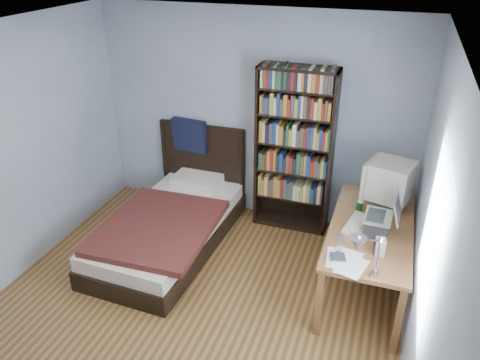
{
  "coord_description": "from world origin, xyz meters",
  "views": [
    {
      "loc": [
        1.54,
        -2.87,
        3.14
      ],
      "look_at": [
        0.22,
        0.94,
        1.04
      ],
      "focal_mm": 35.0,
      "sensor_mm": 36.0,
      "label": 1
    }
  ],
  "objects": [
    {
      "name": "room",
      "position": [
        0.03,
        -0.0,
        1.25
      ],
      "size": [
        4.2,
        4.24,
        2.5
      ],
      "color": "brown",
      "rests_on": "ground"
    },
    {
      "name": "desk",
      "position": [
        1.5,
        1.43,
        0.42
      ],
      "size": [
        0.75,
        1.57,
        0.73
      ],
      "color": "brown",
      "rests_on": "floor"
    },
    {
      "name": "crt_monitor",
      "position": [
        1.59,
        1.47,
        1.0
      ],
      "size": [
        0.51,
        0.47,
        0.48
      ],
      "color": "beige",
      "rests_on": "desk"
    },
    {
      "name": "laptop",
      "position": [
        1.57,
        0.95,
        0.84
      ],
      "size": [
        0.32,
        0.33,
        0.39
      ],
      "color": "#2D2D30",
      "rests_on": "desk"
    },
    {
      "name": "desk_lamp",
      "position": [
        1.47,
        -0.1,
        1.24
      ],
      "size": [
        0.24,
        0.54,
        0.64
      ],
      "color": "#99999E",
      "rests_on": "desk"
    },
    {
      "name": "keyboard",
      "position": [
        1.37,
        0.98,
        0.74
      ],
      "size": [
        0.25,
        0.45,
        0.04
      ],
      "primitive_type": "cube",
      "rotation": [
        0.0,
        0.07,
        -0.2
      ],
      "color": "#B7AE99",
      "rests_on": "desk"
    },
    {
      "name": "speaker",
      "position": [
        1.6,
        0.58,
        0.81
      ],
      "size": [
        0.09,
        0.09,
        0.16
      ],
      "primitive_type": "cube",
      "rotation": [
        0.0,
        0.0,
        0.16
      ],
      "color": "#949497",
      "rests_on": "desk"
    },
    {
      "name": "soda_can",
      "position": [
        1.36,
        1.25,
        0.78
      ],
      "size": [
        0.06,
        0.06,
        0.11
      ],
      "primitive_type": "cylinder",
      "color": "#083D19",
      "rests_on": "desk"
    },
    {
      "name": "mouse",
      "position": [
        1.47,
        1.24,
        0.75
      ],
      "size": [
        0.06,
        0.11,
        0.04
      ],
      "primitive_type": "ellipsoid",
      "color": "silver",
      "rests_on": "desk"
    },
    {
      "name": "phone_silver",
      "position": [
        1.27,
        0.7,
        0.74
      ],
      "size": [
        0.06,
        0.1,
        0.02
      ],
      "primitive_type": "cube",
      "rotation": [
        0.0,
        0.0,
        0.09
      ],
      "color": "silver",
      "rests_on": "desk"
    },
    {
      "name": "phone_grey",
      "position": [
        1.27,
        0.54,
        0.74
      ],
      "size": [
        0.05,
        0.09,
        0.02
      ],
      "primitive_type": "cube",
      "rotation": [
        0.0,
        0.0,
        -0.01
      ],
      "color": "#949497",
      "rests_on": "desk"
    },
    {
      "name": "external_drive",
      "position": [
        1.28,
        0.4,
        0.74
      ],
      "size": [
        0.15,
        0.15,
        0.03
      ],
      "primitive_type": "cube",
      "rotation": [
        0.0,
        0.0,
        0.26
      ],
      "color": "#949497",
      "rests_on": "desk"
    },
    {
      "name": "bookshelf",
      "position": [
        0.53,
        1.94,
        0.97
      ],
      "size": [
        0.87,
        0.3,
        1.94
      ],
      "color": "black",
      "rests_on": "floor"
    },
    {
      "name": "bed",
      "position": [
        -0.66,
        1.13,
        0.25
      ],
      "size": [
        1.18,
        2.16,
        1.16
      ],
      "color": "black",
      "rests_on": "floor"
    }
  ]
}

